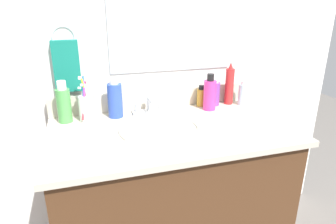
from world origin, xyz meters
name	(u,v)px	position (x,y,z in m)	size (l,w,h in m)	color
vanity_cabinet	(171,206)	(0.00, 0.00, 0.36)	(0.93, 0.51, 0.72)	#4C2D19
countertop	(171,131)	(0.00, 0.00, 0.73)	(0.97, 0.55, 0.02)	beige
backsplash	(155,99)	(0.00, 0.26, 0.78)	(0.97, 0.02, 0.09)	beige
back_wall	(152,120)	(0.00, 0.32, 0.65)	(2.07, 0.04, 1.30)	white
mirror_panel	(172,9)	(0.10, 0.30, 1.19)	(0.60, 0.01, 0.56)	#B2BCC6
towel_ring	(63,37)	(-0.38, 0.30, 1.08)	(0.10, 0.10, 0.01)	silver
hand_towel	(67,66)	(-0.38, 0.28, 0.96)	(0.11, 0.04, 0.22)	#147260
sink_basin	(161,136)	(-0.04, 0.00, 0.71)	(0.34, 0.34, 0.11)	white
faucet	(150,107)	(-0.04, 0.19, 0.77)	(0.16, 0.10, 0.08)	silver
bottle_cream_purple	(213,93)	(0.29, 0.22, 0.80)	(0.06, 0.06, 0.13)	#7A3899
bottle_oil_amber	(201,97)	(0.22, 0.22, 0.79)	(0.04, 0.04, 0.10)	gold
bottle_gel_clear	(243,94)	(0.43, 0.18, 0.79)	(0.05, 0.05, 0.12)	silver
bottle_toner_green	(64,104)	(-0.41, 0.19, 0.82)	(0.06, 0.06, 0.18)	#4C9E4C
bottle_soap_pink	(210,94)	(0.24, 0.16, 0.81)	(0.06, 0.06, 0.17)	#D8338C
bottle_shampoo_blue	(115,100)	(-0.20, 0.19, 0.82)	(0.06, 0.06, 0.17)	#2D4CB2
bottle_spray_red	(229,85)	(0.37, 0.22, 0.83)	(0.04, 0.04, 0.21)	red
cup_white_ceramic	(86,107)	(-0.32, 0.19, 0.80)	(0.06, 0.08, 0.20)	white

